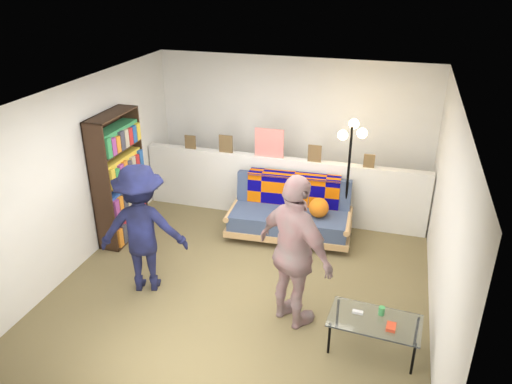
# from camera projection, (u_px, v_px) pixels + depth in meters

# --- Properties ---
(ground) EXTENTS (5.00, 5.00, 0.00)m
(ground) POSITION_uv_depth(u_px,v_px,m) (247.00, 278.00, 6.46)
(ground) COLOR brown
(ground) RESTS_ON ground
(room_shell) EXTENTS (4.60, 5.05, 2.45)m
(room_shell) POSITION_uv_depth(u_px,v_px,m) (258.00, 144.00, 6.17)
(room_shell) COLOR silver
(room_shell) RESTS_ON ground
(half_wall_ledge) EXTENTS (4.45, 0.15, 1.00)m
(half_wall_ledge) POSITION_uv_depth(u_px,v_px,m) (281.00, 188.00, 7.82)
(half_wall_ledge) COLOR silver
(half_wall_ledge) RESTS_ON ground
(ledge_decor) EXTENTS (2.97, 0.02, 0.45)m
(ledge_decor) POSITION_uv_depth(u_px,v_px,m) (268.00, 146.00, 7.57)
(ledge_decor) COLOR brown
(ledge_decor) RESTS_ON half_wall_ledge
(futon_sofa) EXTENTS (1.84, 0.96, 0.77)m
(futon_sofa) POSITION_uv_depth(u_px,v_px,m) (291.00, 214.00, 7.32)
(futon_sofa) COLOR tan
(futon_sofa) RESTS_ON ground
(bookshelf) EXTENTS (0.31, 0.94, 1.87)m
(bookshelf) POSITION_uv_depth(u_px,v_px,m) (119.00, 182.00, 7.10)
(bookshelf) COLOR black
(bookshelf) RESTS_ON ground
(coffee_table) EXTENTS (0.97, 0.58, 0.48)m
(coffee_table) POSITION_uv_depth(u_px,v_px,m) (375.00, 322.00, 5.12)
(coffee_table) COLOR black
(coffee_table) RESTS_ON ground
(floor_lamp) EXTENTS (0.40, 0.32, 1.76)m
(floor_lamp) POSITION_uv_depth(u_px,v_px,m) (350.00, 156.00, 6.98)
(floor_lamp) COLOR black
(floor_lamp) RESTS_ON ground
(person_left) EXTENTS (1.19, 0.89, 1.64)m
(person_left) POSITION_uv_depth(u_px,v_px,m) (142.00, 229.00, 5.97)
(person_left) COLOR black
(person_left) RESTS_ON ground
(person_right) EXTENTS (1.11, 0.95, 1.79)m
(person_right) POSITION_uv_depth(u_px,v_px,m) (295.00, 253.00, 5.33)
(person_right) COLOR #CA8386
(person_right) RESTS_ON ground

